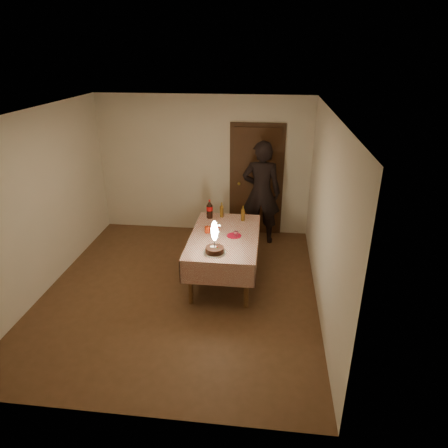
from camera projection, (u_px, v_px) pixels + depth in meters
The scene contains 12 objects.
ground at pixel (181, 290), 5.99m from camera, with size 4.00×4.50×0.01m, color brown.
room_shell at pixel (179, 184), 5.39m from camera, with size 4.04×4.54×2.62m.
dining_table at pixel (224, 241), 6.07m from camera, with size 1.02×1.72×0.74m.
birthday_cake at pixel (215, 244), 5.46m from camera, with size 0.32×0.32×0.48m.
red_plate at pixel (234, 236), 6.00m from camera, with size 0.22×0.22×0.01m, color red.
red_cup at pixel (207, 230), 6.09m from camera, with size 0.08×0.08×0.10m, color #B6290C.
clear_cup at pixel (236, 234), 5.95m from camera, with size 0.07×0.07×0.09m, color white.
napkin_stack at pixel (214, 229), 6.22m from camera, with size 0.15×0.15×0.02m, color #B21614.
cola_bottle at pixel (210, 209), 6.58m from camera, with size 0.10×0.10×0.32m.
amber_bottle_left at pixel (222, 210), 6.63m from camera, with size 0.06×0.06×0.25m.
amber_bottle_right at pixel (243, 214), 6.49m from camera, with size 0.06×0.06×0.25m.
photographer at pixel (261, 193), 7.17m from camera, with size 0.71×0.49×1.90m.
Camera 1 is at (1.24, -4.97, 3.34)m, focal length 32.00 mm.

